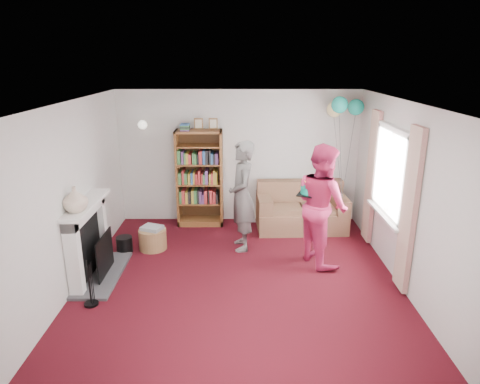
{
  "coord_description": "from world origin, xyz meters",
  "views": [
    {
      "loc": [
        0.01,
        -5.4,
        3.04
      ],
      "look_at": [
        0.02,
        0.6,
        1.15
      ],
      "focal_mm": 32.0,
      "sensor_mm": 36.0,
      "label": 1
    }
  ],
  "objects_px": {
    "bookcase": "(200,178)",
    "birthday_cake": "(310,190)",
    "person_striped": "(242,196)",
    "person_magenta": "(322,205)",
    "sofa": "(301,211)"
  },
  "relations": [
    {
      "from": "bookcase",
      "to": "person_striped",
      "type": "distance_m",
      "value": 1.38
    },
    {
      "from": "person_magenta",
      "to": "bookcase",
      "type": "bearing_deg",
      "value": 29.39
    },
    {
      "from": "person_striped",
      "to": "person_magenta",
      "type": "xyz_separation_m",
      "value": [
        1.2,
        -0.48,
        0.03
      ]
    },
    {
      "from": "sofa",
      "to": "person_striped",
      "type": "relative_size",
      "value": 0.89
    },
    {
      "from": "bookcase",
      "to": "birthday_cake",
      "type": "height_order",
      "value": "bookcase"
    },
    {
      "from": "sofa",
      "to": "person_magenta",
      "type": "xyz_separation_m",
      "value": [
        0.11,
        -1.38,
        0.61
      ]
    },
    {
      "from": "bookcase",
      "to": "sofa",
      "type": "bearing_deg",
      "value": -7.08
    },
    {
      "from": "bookcase",
      "to": "person_striped",
      "type": "xyz_separation_m",
      "value": [
        0.78,
        -1.13,
        0.02
      ]
    },
    {
      "from": "sofa",
      "to": "person_striped",
      "type": "bearing_deg",
      "value": -142.71
    },
    {
      "from": "bookcase",
      "to": "birthday_cake",
      "type": "bearing_deg",
      "value": -42.34
    },
    {
      "from": "person_striped",
      "to": "birthday_cake",
      "type": "relative_size",
      "value": 5.35
    },
    {
      "from": "bookcase",
      "to": "birthday_cake",
      "type": "relative_size",
      "value": 5.95
    },
    {
      "from": "sofa",
      "to": "birthday_cake",
      "type": "distance_m",
      "value": 1.63
    },
    {
      "from": "bookcase",
      "to": "person_magenta",
      "type": "xyz_separation_m",
      "value": [
        1.98,
        -1.62,
        0.04
      ]
    },
    {
      "from": "person_striped",
      "to": "person_magenta",
      "type": "bearing_deg",
      "value": 60.68
    }
  ]
}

